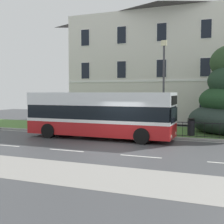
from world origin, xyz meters
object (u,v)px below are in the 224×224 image
georgian_townhouse (170,61)px  litter_bin (191,126)px  single_decker_bus (100,114)px  street_lamp_post (164,81)px

georgian_townhouse → litter_bin: 12.40m
georgian_townhouse → single_decker_bus: 14.32m
georgian_townhouse → street_lamp_post: bearing=-81.7°
georgian_townhouse → litter_bin: georgian_townhouse is taller
georgian_townhouse → litter_bin: bearing=-72.0°
single_decker_bus → street_lamp_post: bearing=34.0°
single_decker_bus → litter_bin: (5.53, 2.82, -0.87)m
street_lamp_post → georgian_townhouse: bearing=98.3°
street_lamp_post → litter_bin: 3.61m
litter_bin → street_lamp_post: bearing=-168.9°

